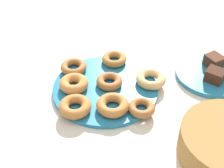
% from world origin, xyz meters
% --- Properties ---
extents(ground_plane, '(2.40, 2.40, 0.00)m').
position_xyz_m(ground_plane, '(0.00, 0.00, 0.00)').
color(ground_plane, beige).
extents(donut_plate, '(0.32, 0.32, 0.01)m').
position_xyz_m(donut_plate, '(0.00, 0.00, 0.01)').
color(donut_plate, '#1E6B93').
rests_on(donut_plate, ground_plane).
extents(donut_0, '(0.13, 0.13, 0.03)m').
position_xyz_m(donut_0, '(-0.12, 0.08, 0.03)').
color(donut_0, tan).
rests_on(donut_0, donut_plate).
extents(donut_1, '(0.13, 0.13, 0.03)m').
position_xyz_m(donut_1, '(0.13, 0.02, 0.03)').
color(donut_1, '#AD6B33').
rests_on(donut_1, donut_plate).
extents(donut_2, '(0.11, 0.11, 0.02)m').
position_xyz_m(donut_2, '(-0.11, -0.08, 0.02)').
color(donut_2, '#AD6B33').
rests_on(donut_2, donut_plate).
extents(donut_3, '(0.12, 0.12, 0.03)m').
position_xyz_m(donut_3, '(0.05, 0.08, 0.03)').
color(donut_3, '#AD6B33').
rests_on(donut_3, donut_plate).
extents(donut_4, '(0.12, 0.12, 0.03)m').
position_xyz_m(donut_4, '(0.07, -0.06, 0.03)').
color(donut_4, '#BC7A3D').
rests_on(donut_4, donut_plate).
extents(donut_5, '(0.11, 0.11, 0.02)m').
position_xyz_m(donut_5, '(-0.01, 0.14, 0.02)').
color(donut_5, '#995B2D').
rests_on(donut_5, donut_plate).
extents(donut_6, '(0.11, 0.11, 0.02)m').
position_xyz_m(donut_6, '(-0.02, 0.00, 0.02)').
color(donut_6, '#995B2D').
rests_on(donut_6, donut_plate).
extents(donut_7, '(0.11, 0.11, 0.02)m').
position_xyz_m(donut_7, '(0.02, -0.13, 0.02)').
color(donut_7, '#995B2D').
rests_on(donut_7, donut_plate).
extents(cake_plate, '(0.22, 0.22, 0.02)m').
position_xyz_m(cake_plate, '(-0.29, 0.17, 0.01)').
color(cake_plate, '#1E6B93').
rests_on(cake_plate, ground_plane).
extents(brownie_near, '(0.06, 0.06, 0.04)m').
position_xyz_m(brownie_near, '(-0.33, 0.16, 0.03)').
color(brownie_near, '#472819').
rests_on(brownie_near, cake_plate).
extents(brownie_far, '(0.06, 0.06, 0.04)m').
position_xyz_m(brownie_far, '(-0.27, 0.20, 0.03)').
color(brownie_far, '#381E14').
rests_on(brownie_far, cake_plate).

